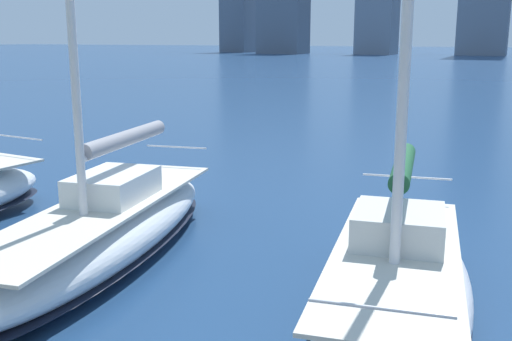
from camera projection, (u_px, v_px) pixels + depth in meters
sailboat_forest at (395, 278)px, 9.50m from camera, size 3.33×7.23×11.51m
sailboat_grey at (104, 228)px, 12.09m from camera, size 3.65×9.08×10.49m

